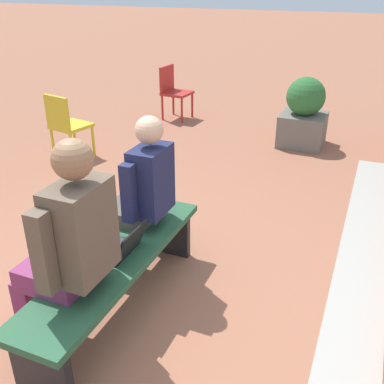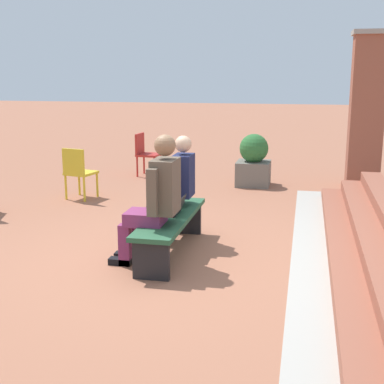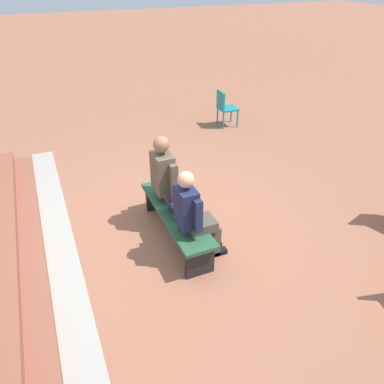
{
  "view_description": "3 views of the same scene",
  "coord_description": "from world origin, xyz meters",
  "px_view_note": "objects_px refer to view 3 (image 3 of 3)",
  "views": [
    {
      "loc": [
        1.9,
        1.43,
        2.15
      ],
      "look_at": [
        -0.74,
        0.32,
        0.76
      ],
      "focal_mm": 42.0,
      "sensor_mm": 36.0,
      "label": 1
    },
    {
      "loc": [
        5.4,
        1.43,
        2.02
      ],
      "look_at": [
        -0.29,
        0.21,
        0.71
      ],
      "focal_mm": 50.0,
      "sensor_mm": 36.0,
      "label": 2
    },
    {
      "loc": [
        -4.16,
        1.43,
        3.33
      ],
      "look_at": [
        -0.74,
        -0.03,
        1.05
      ],
      "focal_mm": 35.0,
      "sensor_mm": 36.0,
      "label": 3
    }
  ],
  "objects_px": {
    "person_adult": "(171,179)",
    "plastic_chair_near_bench_left": "(225,106)",
    "laptop": "(176,210)",
    "person_student": "(194,213)",
    "bench": "(176,217)"
  },
  "relations": [
    {
      "from": "bench",
      "to": "laptop",
      "type": "xyz_separation_m",
      "value": [
        -0.05,
        0.01,
        0.15
      ]
    },
    {
      "from": "person_adult",
      "to": "plastic_chair_near_bench_left",
      "type": "height_order",
      "value": "person_adult"
    },
    {
      "from": "person_adult",
      "to": "plastic_chair_near_bench_left",
      "type": "distance_m",
      "value": 4.06
    },
    {
      "from": "person_adult",
      "to": "bench",
      "type": "bearing_deg",
      "value": 169.19
    },
    {
      "from": "laptop",
      "to": "plastic_chair_near_bench_left",
      "type": "bearing_deg",
      "value": -35.85
    },
    {
      "from": "person_student",
      "to": "laptop",
      "type": "height_order",
      "value": "person_student"
    },
    {
      "from": "laptop",
      "to": "plastic_chair_near_bench_left",
      "type": "xyz_separation_m",
      "value": [
        3.6,
        -2.6,
        -0.02
      ]
    },
    {
      "from": "bench",
      "to": "person_student",
      "type": "height_order",
      "value": "person_student"
    },
    {
      "from": "bench",
      "to": "laptop",
      "type": "relative_size",
      "value": 5.62
    },
    {
      "from": "person_student",
      "to": "plastic_chair_near_bench_left",
      "type": "xyz_separation_m",
      "value": [
        4.02,
        -2.52,
        -0.22
      ]
    },
    {
      "from": "bench",
      "to": "plastic_chair_near_bench_left",
      "type": "distance_m",
      "value": 4.39
    },
    {
      "from": "person_student",
      "to": "plastic_chair_near_bench_left",
      "type": "relative_size",
      "value": 1.54
    },
    {
      "from": "laptop",
      "to": "person_student",
      "type": "bearing_deg",
      "value": -169.64
    },
    {
      "from": "person_student",
      "to": "person_adult",
      "type": "height_order",
      "value": "person_adult"
    },
    {
      "from": "person_adult",
      "to": "plastic_chair_near_bench_left",
      "type": "xyz_separation_m",
      "value": [
        3.17,
        -2.52,
        -0.26
      ]
    }
  ]
}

